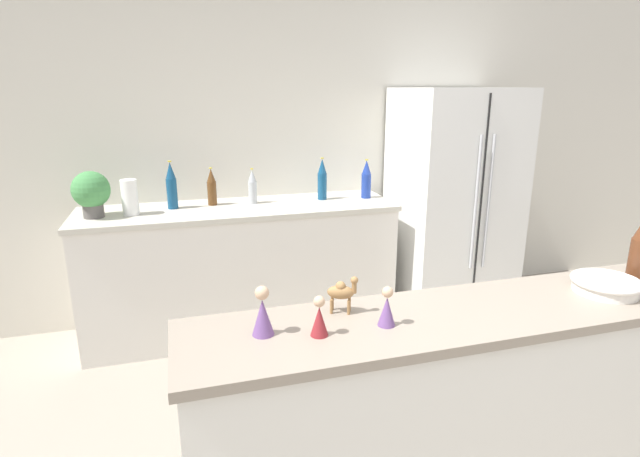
{
  "coord_description": "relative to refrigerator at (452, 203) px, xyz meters",
  "views": [
    {
      "loc": [
        -0.88,
        -0.97,
        1.7
      ],
      "look_at": [
        -0.18,
        1.42,
        1.0
      ],
      "focal_mm": 28.0,
      "sensor_mm": 36.0,
      "label": 1
    }
  ],
  "objects": [
    {
      "name": "back_bottle_4",
      "position": [
        -0.67,
        0.1,
        0.2
      ],
      "size": [
        0.07,
        0.07,
        0.29
      ],
      "color": "navy",
      "rests_on": "back_counter"
    },
    {
      "name": "back_bottle_2",
      "position": [
        -1.5,
        0.16,
        0.18
      ],
      "size": [
        0.06,
        0.06,
        0.25
      ],
      "color": "#B2B7BC",
      "rests_on": "back_counter"
    },
    {
      "name": "back_counter",
      "position": [
        -1.61,
        0.09,
        -0.39
      ],
      "size": [
        2.15,
        0.63,
        0.91
      ],
      "color": "silver",
      "rests_on": "ground_plane"
    },
    {
      "name": "back_bottle_3",
      "position": [
        -2.04,
        0.15,
        0.22
      ],
      "size": [
        0.07,
        0.07,
        0.32
      ],
      "color": "navy",
      "rests_on": "back_counter"
    },
    {
      "name": "wise_man_figurine_crimson",
      "position": [
        -1.6,
        -1.89,
        0.14
      ],
      "size": [
        0.06,
        0.06,
        0.14
      ],
      "color": "maroon",
      "rests_on": "bar_counter"
    },
    {
      "name": "back_bottle_1",
      "position": [
        -1.78,
        0.18,
        0.19
      ],
      "size": [
        0.06,
        0.06,
        0.26
      ],
      "color": "brown",
      "rests_on": "back_counter"
    },
    {
      "name": "potted_plant",
      "position": [
        -2.52,
        0.04,
        0.23
      ],
      "size": [
        0.23,
        0.23,
        0.29
      ],
      "color": "#595451",
      "rests_on": "back_counter"
    },
    {
      "name": "fruit_bowl",
      "position": [
        -0.44,
        -1.86,
        0.12
      ],
      "size": [
        0.26,
        0.26,
        0.06
      ],
      "color": "white",
      "rests_on": "bar_counter"
    },
    {
      "name": "bar_counter",
      "position": [
        -1.06,
        -1.86,
        -0.38
      ],
      "size": [
        2.03,
        0.45,
        0.94
      ],
      "color": "silver",
      "rests_on": "ground_plane"
    },
    {
      "name": "wise_man_figurine_purple",
      "position": [
        -1.37,
        -1.88,
        0.14
      ],
      "size": [
        0.06,
        0.06,
        0.14
      ],
      "color": "#6B4784",
      "rests_on": "bar_counter"
    },
    {
      "name": "wise_man_figurine_blue",
      "position": [
        -1.78,
        -1.83,
        0.16
      ],
      "size": [
        0.07,
        0.07,
        0.17
      ],
      "color": "#6B4784",
      "rests_on": "bar_counter"
    },
    {
      "name": "camel_figurine",
      "position": [
        -1.48,
        -1.75,
        0.16
      ],
      "size": [
        0.11,
        0.08,
        0.14
      ],
      "color": "olive",
      "rests_on": "bar_counter"
    },
    {
      "name": "wall_back",
      "position": [
        -1.13,
        0.42,
        0.42
      ],
      "size": [
        8.0,
        0.06,
        2.55
      ],
      "color": "silver",
      "rests_on": "ground_plane"
    },
    {
      "name": "paper_towel_roll",
      "position": [
        -2.3,
        0.04,
        0.18
      ],
      "size": [
        0.1,
        0.1,
        0.23
      ],
      "color": "white",
      "rests_on": "back_counter"
    },
    {
      "name": "back_bottle_0",
      "position": [
        -0.99,
        0.14,
        0.21
      ],
      "size": [
        0.07,
        0.07,
        0.31
      ],
      "color": "navy",
      "rests_on": "back_counter"
    },
    {
      "name": "refrigerator",
      "position": [
        0.0,
        0.0,
        0.0
      ],
      "size": [
        0.82,
        0.76,
        1.7
      ],
      "color": "white",
      "rests_on": "ground_plane"
    }
  ]
}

